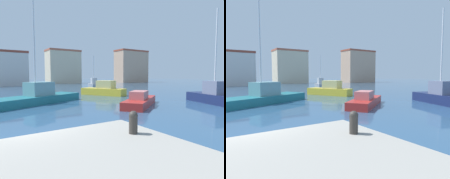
# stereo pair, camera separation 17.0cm
# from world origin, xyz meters

# --- Properties ---
(water) EXTENTS (160.00, 160.00, 0.00)m
(water) POSITION_xyz_m (15.00, 20.00, 0.00)
(water) COLOR #2D5175
(water) RESTS_ON ground
(mooring_bollard) EXTENTS (0.22, 0.22, 0.55)m
(mooring_bollard) POSITION_xyz_m (2.14, -2.76, 1.38)
(mooring_bollard) COLOR #38332D
(mooring_bollard) RESTS_ON pier_quay
(sailboat_teal_inner_mooring) EXTENTS (8.75, 5.82, 9.90)m
(sailboat_teal_inner_mooring) POSITION_xyz_m (3.10, 11.35, 0.58)
(sailboat_teal_inner_mooring) COLOR #1E707A
(sailboat_teal_inner_mooring) RESTS_ON water
(sailboat_grey_far_right) EXTENTS (2.34, 4.30, 6.19)m
(sailboat_grey_far_right) POSITION_xyz_m (16.94, 26.36, 0.68)
(sailboat_grey_far_right) COLOR gray
(sailboat_grey_far_right) RESTS_ON water
(motorboat_red_mid_harbor) EXTENTS (5.68, 4.70, 1.22)m
(motorboat_red_mid_harbor) POSITION_xyz_m (9.70, 5.34, 0.42)
(motorboat_red_mid_harbor) COLOR #B22823
(motorboat_red_mid_harbor) RESTS_ON water
(sailboat_navy_near_pier) EXTENTS (3.44, 5.73, 8.12)m
(sailboat_navy_near_pier) POSITION_xyz_m (15.97, 2.69, 0.70)
(sailboat_navy_near_pier) COLOR #19234C
(sailboat_navy_near_pier) RESTS_ON water
(motorboat_yellow_distant_east) EXTENTS (4.07, 5.75, 1.80)m
(motorboat_yellow_distant_east) POSITION_xyz_m (11.68, 14.09, 0.65)
(motorboat_yellow_distant_east) COLOR gold
(motorboat_yellow_distant_east) RESTS_ON water
(warehouse_block) EXTENTS (10.01, 5.13, 7.86)m
(warehouse_block) POSITION_xyz_m (3.39, 43.49, 3.94)
(warehouse_block) COLOR beige
(warehouse_block) RESTS_ON ground
(harbor_office) EXTENTS (9.37, 5.75, 9.75)m
(harbor_office) POSITION_xyz_m (19.50, 49.66, 4.89)
(harbor_office) COLOR beige
(harbor_office) RESTS_ON ground
(waterfront_apartments) EXTENTS (10.93, 5.32, 10.62)m
(waterfront_apartments) POSITION_xyz_m (41.34, 44.66, 5.32)
(waterfront_apartments) COLOR tan
(waterfront_apartments) RESTS_ON ground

